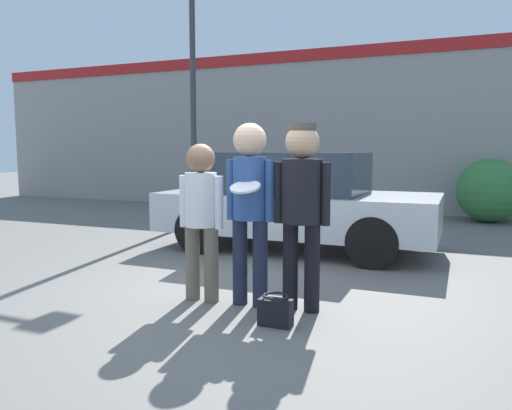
% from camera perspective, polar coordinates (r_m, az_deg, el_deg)
% --- Properties ---
extents(ground_plane, '(56.00, 56.00, 0.00)m').
position_cam_1_polar(ground_plane, '(5.30, -2.97, -10.81)').
color(ground_plane, '#66635E').
extents(storefront_building, '(24.00, 0.22, 4.15)m').
position_cam_1_polar(storefront_building, '(12.98, 13.04, 8.52)').
color(storefront_building, gray).
rests_on(storefront_building, ground).
extents(person_left, '(0.50, 0.33, 1.62)m').
position_cam_1_polar(person_left, '(5.13, -6.28, -0.53)').
color(person_left, '#665B4C').
rests_on(person_left, ground).
extents(person_middle_with_frisbee, '(0.50, 0.56, 1.82)m').
position_cam_1_polar(person_middle_with_frisbee, '(4.92, -0.71, 0.96)').
color(person_middle_with_frisbee, '#1E2338').
rests_on(person_middle_with_frisbee, ground).
extents(person_right, '(0.56, 0.39, 1.81)m').
position_cam_1_polar(person_right, '(4.78, 5.26, 0.88)').
color(person_right, black).
rests_on(person_right, ground).
extents(parked_car_near, '(4.23, 1.86, 1.53)m').
position_cam_1_polar(parked_car_near, '(7.82, 4.55, 0.44)').
color(parked_car_near, '#B7BABF').
rests_on(parked_car_near, ground).
extents(street_lamp, '(1.22, 0.35, 5.61)m').
position_cam_1_polar(street_lamp, '(10.79, -6.24, 16.31)').
color(street_lamp, '#38383D').
rests_on(street_lamp, ground).
extents(shrub, '(1.39, 1.39, 1.39)m').
position_cam_1_polar(shrub, '(11.94, 25.16, 1.53)').
color(shrub, '#387A3D').
rests_on(shrub, ground).
extents(handbag, '(0.30, 0.23, 0.28)m').
position_cam_1_polar(handbag, '(4.53, 2.24, -12.01)').
color(handbag, black).
rests_on(handbag, ground).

